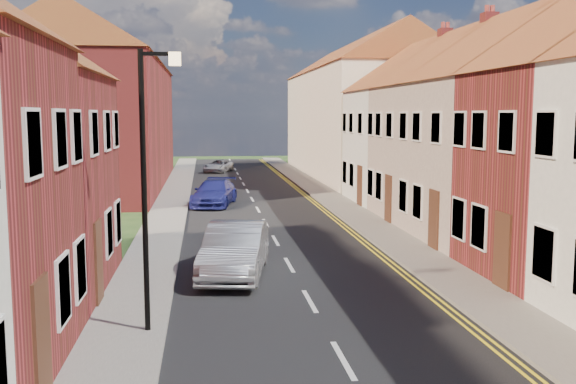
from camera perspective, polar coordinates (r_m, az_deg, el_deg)
name	(u,v)px	position (r m, az deg, el deg)	size (l,w,h in m)	color
road	(275,241)	(24.37, -1.12, -4.35)	(7.00, 90.00, 0.02)	black
pavement_left	(157,242)	(24.29, -11.53, -4.41)	(1.80, 90.00, 0.12)	#9F9B90
pavement_right	(388,237)	(25.22, 8.89, -3.94)	(1.80, 90.00, 0.12)	#9F9B90
cottage_r_pink	(526,122)	(25.60, 20.43, 5.81)	(8.30, 6.00, 9.00)	#C2AF99
cottage_r_white_far	(468,121)	(30.48, 15.68, 6.11)	(8.30, 5.20, 9.00)	#C2AF99
cottage_r_cream_far	(427,120)	(35.51, 12.25, 6.28)	(8.30, 6.00, 9.00)	silver
block_right_far	(359,108)	(50.20, 6.36, 7.47)	(8.30, 24.20, 10.50)	white
block_left_far	(102,106)	(44.27, -16.24, 7.32)	(8.30, 24.20, 10.50)	maroon
lamppost	(148,173)	(13.86, -12.35, 1.64)	(0.88, 0.15, 6.00)	black
car_mid	(235,250)	(19.13, -4.73, -5.16)	(1.65, 4.73, 1.56)	#9EA1A6
car_far	(214,193)	(33.90, -6.56, -0.08)	(1.88, 4.63, 1.34)	navy
car_distant	(218,166)	(53.42, -6.21, 2.33)	(1.78, 3.85, 1.07)	#9E9FA5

